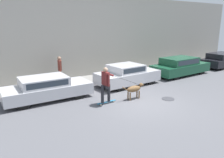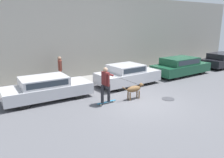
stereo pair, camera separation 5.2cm
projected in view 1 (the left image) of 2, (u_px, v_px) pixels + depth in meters
ground_plane at (142, 103)px, 10.38m from camera, size 36.00×36.00×0.00m
back_wall at (82, 37)px, 14.77m from camera, size 32.00×0.30×5.56m
sidewalk_curb at (91, 79)px, 14.48m from camera, size 30.00×2.05×0.11m
parked_car_0 at (47, 88)px, 10.71m from camera, size 4.25×1.78×1.17m
parked_car_1 at (127, 75)px, 13.33m from camera, size 3.97×1.99×1.26m
parked_car_2 at (180, 66)px, 15.89m from camera, size 4.63×1.95×1.29m
parked_car_3 at (222, 60)px, 18.77m from camera, size 4.28×1.83×1.23m
dog at (134, 89)px, 10.84m from camera, size 1.29×0.32×0.76m
skateboarder at (106, 83)px, 10.04m from camera, size 2.45×0.58×1.74m
pedestrian_with_bag at (60, 69)px, 13.13m from camera, size 0.34×0.72×1.65m
manhole_cover at (168, 99)px, 10.94m from camera, size 0.63×0.63×0.01m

